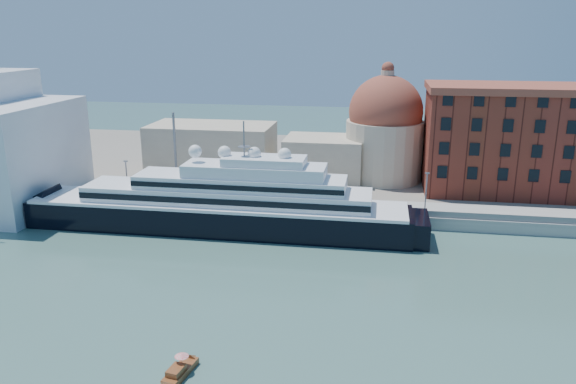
# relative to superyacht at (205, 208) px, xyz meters

# --- Properties ---
(ground) EXTENTS (400.00, 400.00, 0.00)m
(ground) POSITION_rel_superyacht_xyz_m (10.85, -23.00, -4.19)
(ground) COLOR #335953
(ground) RESTS_ON ground
(quay) EXTENTS (180.00, 10.00, 2.50)m
(quay) POSITION_rel_superyacht_xyz_m (10.85, 11.00, -2.94)
(quay) COLOR gray
(quay) RESTS_ON ground
(land) EXTENTS (260.00, 72.00, 2.00)m
(land) POSITION_rel_superyacht_xyz_m (10.85, 52.00, -3.19)
(land) COLOR slate
(land) RESTS_ON ground
(quay_fence) EXTENTS (180.00, 0.10, 1.20)m
(quay_fence) POSITION_rel_superyacht_xyz_m (10.85, 6.50, -1.09)
(quay_fence) COLOR slate
(quay_fence) RESTS_ON quay
(superyacht) EXTENTS (81.31, 11.27, 24.30)m
(superyacht) POSITION_rel_superyacht_xyz_m (0.00, 0.00, 0.00)
(superyacht) COLOR black
(superyacht) RESTS_ON ground
(service_barge) EXTENTS (11.79, 5.84, 2.54)m
(service_barge) POSITION_rel_superyacht_xyz_m (-37.30, -2.14, -3.46)
(service_barge) COLOR white
(service_barge) RESTS_ON ground
(water_taxi) EXTENTS (2.65, 5.53, 2.52)m
(water_taxi) POSITION_rel_superyacht_xyz_m (11.35, -45.69, -3.59)
(water_taxi) COLOR #652E16
(water_taxi) RESTS_ON ground
(warehouse) EXTENTS (43.00, 19.00, 23.25)m
(warehouse) POSITION_rel_superyacht_xyz_m (62.85, 29.00, 9.60)
(warehouse) COLOR maroon
(warehouse) RESTS_ON land
(church) EXTENTS (66.00, 18.00, 25.50)m
(church) POSITION_rel_superyacht_xyz_m (17.24, 34.72, 6.71)
(church) COLOR beige
(church) RESTS_ON land
(lamp_posts) EXTENTS (120.80, 2.40, 18.00)m
(lamp_posts) POSITION_rel_superyacht_xyz_m (-1.82, 9.27, 5.65)
(lamp_posts) COLOR slate
(lamp_posts) RESTS_ON quay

